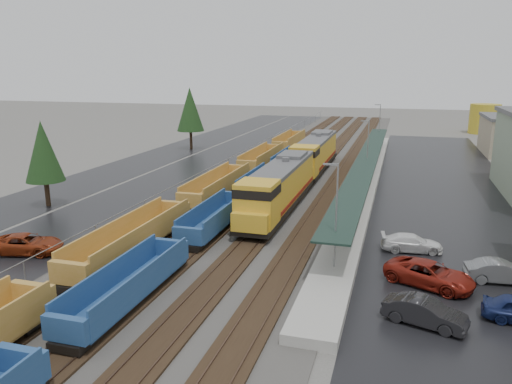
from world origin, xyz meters
The scene contains 20 objects.
ballast_strip centered at (0.00, 60.00, 0.04)m, with size 20.00×160.00×0.08m, color #302D2B.
trackbed centered at (0.00, 60.00, 0.16)m, with size 14.60×160.00×0.22m.
west_parking_lot centered at (-15.00, 60.00, 0.01)m, with size 10.00×160.00×0.02m, color black.
west_road centered at (-25.00, 60.00, 0.01)m, with size 9.00×160.00×0.02m, color black.
east_commuter_lot centered at (19.00, 50.00, 0.01)m, with size 16.00×100.00×0.02m, color black.
station_platform centered at (9.50, 50.01, 0.73)m, with size 3.00×80.00×8.00m.
chainlink_fence centered at (-9.50, 58.44, 1.61)m, with size 0.08×160.04×2.02m.
distant_hills centered at (44.79, 210.68, 0.00)m, with size 301.00×140.00×25.20m.
tree_west_near centered at (-22.00, 30.00, 5.82)m, with size 3.96×3.96×9.00m.
tree_west_far centered at (-23.00, 70.00, 7.12)m, with size 4.84×4.84×11.00m.
locomotive_lead centered at (2.00, 34.36, 2.63)m, with size 3.35×22.05×4.99m.
locomotive_trail centered at (2.00, 55.36, 2.63)m, with size 3.35×22.05×4.99m.
well_string_yellow centered at (-6.00, 28.91, 1.22)m, with size 2.80×109.25×2.48m.
well_string_blue centered at (-2.00, 19.59, 1.13)m, with size 2.53×87.31×2.24m.
storage_tank centered at (31.08, 109.41, 3.27)m, with size 6.54×6.54×6.54m, color gold.
parked_car_west_c centered at (-14.22, 17.64, 0.77)m, with size 5.54×2.55×1.54m, color maroon.
parked_car_east_a centered at (15.32, 14.51, 0.76)m, with size 4.62×1.61×1.52m, color black.
parked_car_east_b centered at (15.81, 20.13, 0.81)m, with size 5.82×2.68×1.62m, color maroon.
parked_car_east_c centered at (14.75, 26.55, 0.69)m, with size 4.74×1.93×1.37m, color white.
parked_car_east_e centered at (20.46, 22.04, 0.76)m, with size 4.59×1.60×1.51m, color slate.
Camera 1 is at (13.37, -12.71, 14.04)m, focal length 35.00 mm.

